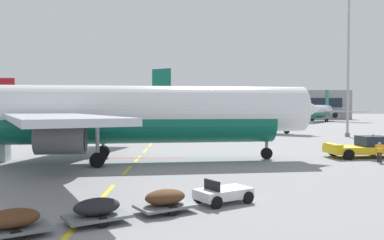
{
  "coord_description": "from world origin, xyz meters",
  "views": [
    {
      "loc": [
        22.12,
        -13.26,
        4.49
      ],
      "look_at": [
        22.67,
        19.95,
        3.4
      ],
      "focal_mm": 37.78,
      "sensor_mm": 36.0,
      "label": 1
    }
  ],
  "objects_px": {
    "ground_crew_worker": "(380,151)",
    "apron_light_mast_far": "(349,22)",
    "airliner_mid_left": "(318,111)",
    "baggage_train": "(133,205)",
    "airliner_far_right": "(221,110)",
    "airliner_foreground": "(118,113)",
    "pushback_tug": "(364,147)",
    "catering_truck": "(54,128)"
  },
  "relations": [
    {
      "from": "airliner_far_right",
      "to": "apron_light_mast_far",
      "type": "bearing_deg",
      "value": -37.28
    },
    {
      "from": "catering_truck",
      "to": "ground_crew_worker",
      "type": "bearing_deg",
      "value": -32.59
    },
    {
      "from": "catering_truck",
      "to": "airliner_far_right",
      "type": "bearing_deg",
      "value": 40.69
    },
    {
      "from": "ground_crew_worker",
      "to": "apron_light_mast_far",
      "type": "xyz_separation_m",
      "value": [
        8.68,
        27.88,
        16.07
      ]
    },
    {
      "from": "ground_crew_worker",
      "to": "airliner_mid_left",
      "type": "bearing_deg",
      "value": 74.63
    },
    {
      "from": "pushback_tug",
      "to": "apron_light_mast_far",
      "type": "height_order",
      "value": "apron_light_mast_far"
    },
    {
      "from": "pushback_tug",
      "to": "airliner_mid_left",
      "type": "bearing_deg",
      "value": 74.18
    },
    {
      "from": "baggage_train",
      "to": "apron_light_mast_far",
      "type": "bearing_deg",
      "value": 58.86
    },
    {
      "from": "airliner_mid_left",
      "to": "ground_crew_worker",
      "type": "xyz_separation_m",
      "value": [
        -23.91,
        -86.98,
        -2.25
      ]
    },
    {
      "from": "airliner_far_right",
      "to": "airliner_mid_left",
      "type": "bearing_deg",
      "value": 54.03
    },
    {
      "from": "catering_truck",
      "to": "apron_light_mast_far",
      "type": "bearing_deg",
      "value": 9.38
    },
    {
      "from": "airliner_foreground",
      "to": "baggage_train",
      "type": "xyz_separation_m",
      "value": [
        3.34,
        -16.51,
        -3.42
      ]
    },
    {
      "from": "airliner_mid_left",
      "to": "baggage_train",
      "type": "xyz_separation_m",
      "value": [
        -41.64,
        -102.8,
        -2.66
      ]
    },
    {
      "from": "baggage_train",
      "to": "catering_truck",
      "type": "bearing_deg",
      "value": 112.36
    },
    {
      "from": "airliner_foreground",
      "to": "apron_light_mast_far",
      "type": "distance_m",
      "value": 42.37
    },
    {
      "from": "airliner_far_right",
      "to": "baggage_train",
      "type": "distance_m",
      "value": 58.01
    },
    {
      "from": "pushback_tug",
      "to": "airliner_far_right",
      "type": "distance_m",
      "value": 39.38
    },
    {
      "from": "apron_light_mast_far",
      "to": "pushback_tug",
      "type": "bearing_deg",
      "value": -109.04
    },
    {
      "from": "airliner_foreground",
      "to": "pushback_tug",
      "type": "xyz_separation_m",
      "value": [
        21.26,
        2.61,
        -3.05
      ]
    },
    {
      "from": "airliner_far_right",
      "to": "baggage_train",
      "type": "xyz_separation_m",
      "value": [
        -8.59,
        -57.27,
        -3.36
      ]
    },
    {
      "from": "ground_crew_worker",
      "to": "apron_light_mast_far",
      "type": "relative_size",
      "value": 0.06
    },
    {
      "from": "pushback_tug",
      "to": "baggage_train",
      "type": "height_order",
      "value": "pushback_tug"
    },
    {
      "from": "airliner_mid_left",
      "to": "baggage_train",
      "type": "distance_m",
      "value": 110.95
    },
    {
      "from": "airliner_mid_left",
      "to": "apron_light_mast_far",
      "type": "height_order",
      "value": "apron_light_mast_far"
    },
    {
      "from": "baggage_train",
      "to": "apron_light_mast_far",
      "type": "xyz_separation_m",
      "value": [
        26.4,
        43.71,
        16.48
      ]
    },
    {
      "from": "pushback_tug",
      "to": "baggage_train",
      "type": "xyz_separation_m",
      "value": [
        -17.92,
        -19.12,
        -0.37
      ]
    },
    {
      "from": "airliner_far_right",
      "to": "ground_crew_worker",
      "type": "xyz_separation_m",
      "value": [
        9.13,
        -41.44,
        -2.95
      ]
    },
    {
      "from": "airliner_foreground",
      "to": "airliner_mid_left",
      "type": "height_order",
      "value": "airliner_foreground"
    },
    {
      "from": "pushback_tug",
      "to": "baggage_train",
      "type": "relative_size",
      "value": 0.59
    },
    {
      "from": "apron_light_mast_far",
      "to": "baggage_train",
      "type": "bearing_deg",
      "value": -121.14
    },
    {
      "from": "airliner_foreground",
      "to": "ground_crew_worker",
      "type": "relative_size",
      "value": 20.93
    },
    {
      "from": "baggage_train",
      "to": "ground_crew_worker",
      "type": "distance_m",
      "value": 23.76
    },
    {
      "from": "catering_truck",
      "to": "apron_light_mast_far",
      "type": "xyz_separation_m",
      "value": [
        41.56,
        6.86,
        15.36
      ]
    },
    {
      "from": "ground_crew_worker",
      "to": "apron_light_mast_far",
      "type": "bearing_deg",
      "value": 72.71
    },
    {
      "from": "ground_crew_worker",
      "to": "apron_light_mast_far",
      "type": "height_order",
      "value": "apron_light_mast_far"
    },
    {
      "from": "airliner_far_right",
      "to": "ground_crew_worker",
      "type": "bearing_deg",
      "value": -77.58
    },
    {
      "from": "airliner_far_right",
      "to": "airliner_foreground",
      "type": "bearing_deg",
      "value": -106.32
    },
    {
      "from": "pushback_tug",
      "to": "airliner_far_right",
      "type": "xyz_separation_m",
      "value": [
        -9.33,
        38.15,
        2.99
      ]
    },
    {
      "from": "pushback_tug",
      "to": "ground_crew_worker",
      "type": "height_order",
      "value": "pushback_tug"
    },
    {
      "from": "airliner_mid_left",
      "to": "catering_truck",
      "type": "bearing_deg",
      "value": -130.73
    },
    {
      "from": "baggage_train",
      "to": "pushback_tug",
      "type": "bearing_deg",
      "value": 46.86
    },
    {
      "from": "airliner_far_right",
      "to": "catering_truck",
      "type": "bearing_deg",
      "value": -139.31
    }
  ]
}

